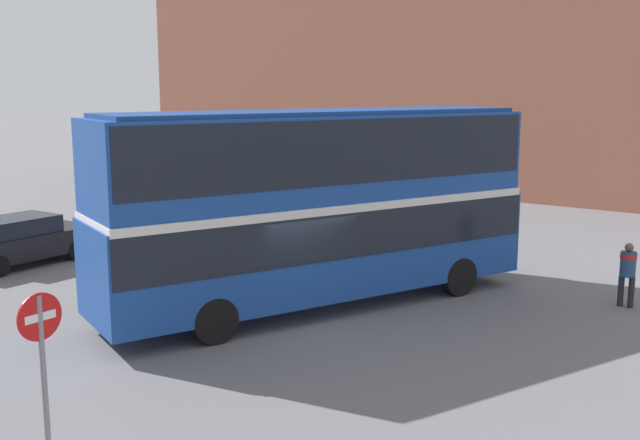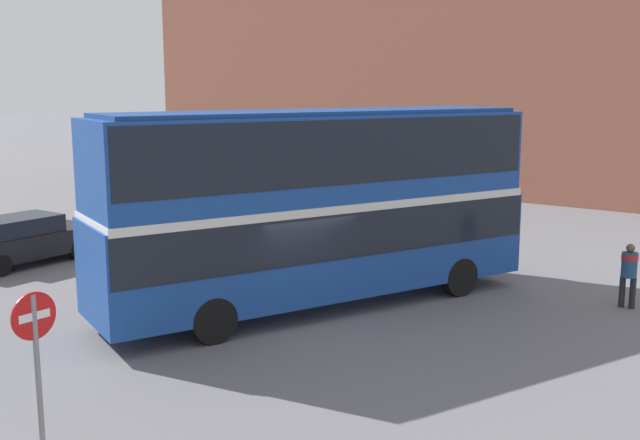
% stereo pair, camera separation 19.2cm
% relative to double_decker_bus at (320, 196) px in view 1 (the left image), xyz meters
% --- Properties ---
extents(ground_plane, '(240.00, 240.00, 0.00)m').
position_rel_double_decker_bus_xyz_m(ground_plane, '(-1.33, -0.04, -2.80)').
color(ground_plane, slate).
extents(building_row_right, '(12.28, 36.68, 13.26)m').
position_rel_double_decker_bus_xyz_m(building_row_right, '(25.22, 9.05, 3.84)').
color(building_row_right, '#935642').
rests_on(building_row_right, ground_plane).
extents(double_decker_bus, '(11.50, 6.50, 4.91)m').
position_rel_double_decker_bus_xyz_m(double_decker_bus, '(0.00, 0.00, 0.00)').
color(double_decker_bus, '#194293').
rests_on(double_decker_bus, ground_plane).
extents(pedestrian_foreground, '(0.43, 0.43, 1.64)m').
position_rel_double_decker_bus_xyz_m(pedestrian_foreground, '(4.50, -6.24, -1.80)').
color(pedestrian_foreground, '#232328').
rests_on(pedestrian_foreground, ground_plane).
extents(parked_car_kerb_near, '(4.42, 1.90, 1.52)m').
position_rel_double_decker_bus_xyz_m(parked_car_kerb_near, '(-1.93, 10.06, -2.03)').
color(parked_car_kerb_near, black).
rests_on(parked_car_kerb_near, ground_plane).
extents(no_entry_sign, '(0.65, 0.08, 2.82)m').
position_rel_double_decker_bus_xyz_m(no_entry_sign, '(-9.24, -2.20, -0.90)').
color(no_entry_sign, gray).
rests_on(no_entry_sign, ground_plane).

